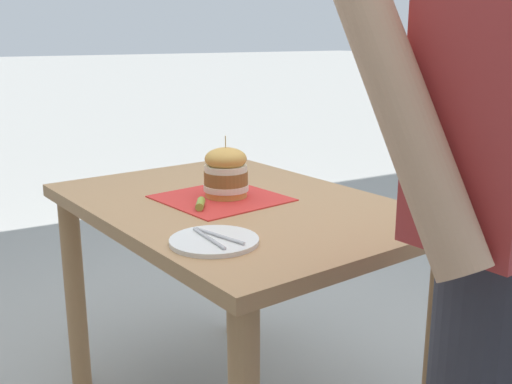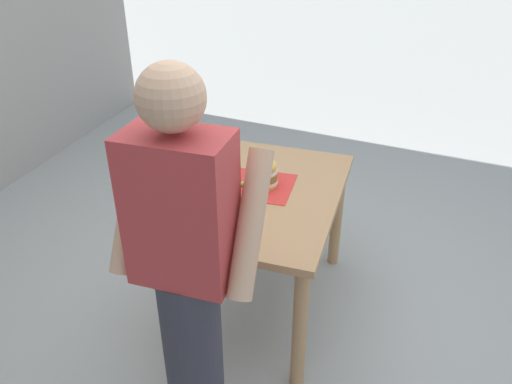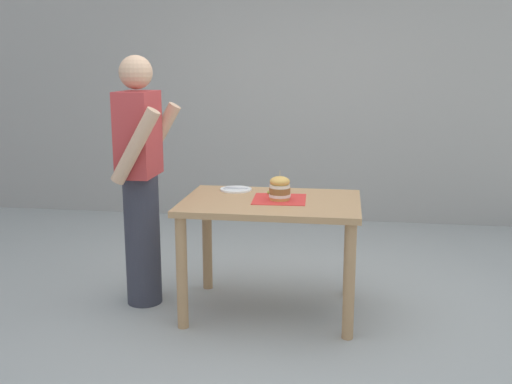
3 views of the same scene
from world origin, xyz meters
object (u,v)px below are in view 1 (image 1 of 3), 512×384
Objects in this scene: patio_table at (237,240)px; pickle_spear at (200,204)px; side_plate_with_forks at (214,241)px; sandwich at (226,172)px; diner_across_table at (503,243)px.

pickle_spear is at bearing 3.17° from patio_table.
patio_table is at bearing -133.22° from side_plate_with_forks.
sandwich is 0.44m from side_plate_with_forks.
sandwich is 0.16m from pickle_spear.
diner_across_table is (0.02, 0.89, 0.24)m from patio_table.
pickle_spear is 0.89m from diner_across_table.
sandwich is 2.47× the size of pickle_spear.
pickle_spear is (0.13, 0.06, -0.07)m from sandwich.
side_plate_with_forks is (0.13, 0.27, -0.01)m from pickle_spear.
side_plate_with_forks is at bearing -67.78° from diner_across_table.
patio_table is at bearing -91.18° from diner_across_table.
side_plate_with_forks is (0.26, 0.28, 0.13)m from patio_table.
pickle_spear is 0.30m from side_plate_with_forks.
side_plate_with_forks is 0.66m from diner_across_table.
sandwich reaches higher than patio_table.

